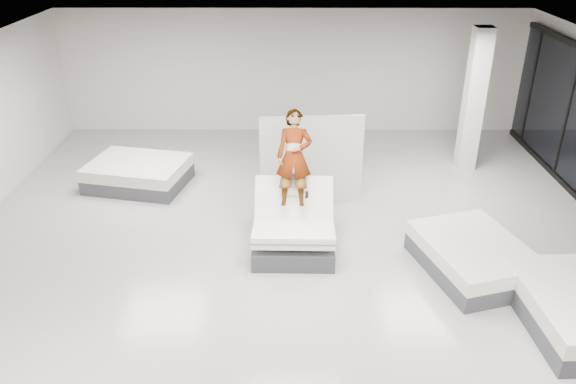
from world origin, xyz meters
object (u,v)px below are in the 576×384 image
(flat_bed_left_far, at_px, (138,173))
(column, at_px, (474,100))
(hero_bed, at_px, (294,228))
(remote, at_px, (307,195))
(flat_bed_right_far, at_px, (473,257))
(person, at_px, (294,175))
(divider_panel, at_px, (311,161))

(flat_bed_left_far, bearing_deg, column, 7.85)
(hero_bed, relative_size, flat_bed_left_far, 0.82)
(remote, xyz_separation_m, flat_bed_right_far, (2.72, -0.76, -0.75))
(remote, bearing_deg, hero_bed, 177.62)
(person, xyz_separation_m, flat_bed_left_far, (-3.35, 2.13, -0.95))
(hero_bed, xyz_separation_m, person, (0.01, 0.34, 0.86))
(remote, xyz_separation_m, flat_bed_left_far, (-3.57, 2.49, -0.75))
(remote, distance_m, column, 5.18)
(person, distance_m, divider_panel, 1.41)
(hero_bed, distance_m, flat_bed_right_far, 3.04)
(hero_bed, relative_size, person, 1.11)
(hero_bed, xyz_separation_m, flat_bed_left_far, (-3.35, 2.48, -0.09))
(divider_panel, relative_size, column, 0.64)
(divider_panel, xyz_separation_m, flat_bed_left_far, (-3.70, 0.80, -0.65))
(divider_panel, bearing_deg, hero_bed, -106.32)
(person, bearing_deg, flat_bed_left_far, 148.36)
(person, xyz_separation_m, divider_panel, (0.35, 1.33, -0.30))
(person, height_order, column, column)
(hero_bed, bearing_deg, person, 89.14)
(flat_bed_right_far, xyz_separation_m, column, (1.05, 4.26, 1.33))
(person, relative_size, remote, 11.98)
(flat_bed_left_far, xyz_separation_m, column, (7.34, 1.01, 1.33))
(hero_bed, relative_size, divider_panel, 0.91)
(flat_bed_right_far, bearing_deg, remote, 164.37)
(divider_panel, distance_m, flat_bed_left_far, 3.84)
(flat_bed_left_far, bearing_deg, remote, -34.91)
(hero_bed, height_order, flat_bed_right_far, hero_bed)
(divider_panel, bearing_deg, flat_bed_left_far, 163.43)
(person, relative_size, column, 0.52)
(person, height_order, flat_bed_left_far, person)
(divider_panel, height_order, flat_bed_right_far, divider_panel)
(divider_panel, xyz_separation_m, column, (3.64, 1.82, 0.68))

